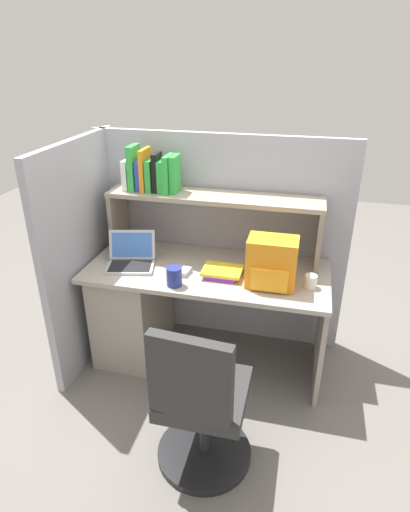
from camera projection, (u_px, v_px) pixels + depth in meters
ground_plane at (207, 357)px, 3.19m from camera, size 8.00×8.00×0.00m
desk at (154, 303)px, 3.10m from camera, size 1.60×0.70×0.73m
cubicle_partition_rear at (219, 241)px, 3.19m from camera, size 1.84×0.05×1.55m
cubicle_partition_left at (86, 253)px, 2.99m from camera, size 0.05×1.06×1.55m
overhead_hutch at (214, 209)px, 2.89m from camera, size 1.44×0.28×0.45m
reference_books_on_shelf at (151, 173)px, 2.89m from camera, size 0.37×0.19×0.30m
laptop at (131, 259)px, 2.90m from camera, size 0.36×0.33×0.22m
backpack at (272, 263)px, 2.62m from camera, size 0.30×0.23×0.31m
computer_mouse at (185, 272)px, 2.80m from camera, size 0.07×0.11×0.03m
paper_cup at (311, 281)px, 2.64m from camera, size 0.08×0.08×0.08m
snack_canister at (174, 276)px, 2.65m from camera, size 0.10×0.10×0.12m
desk_book_stack at (222, 272)px, 2.77m from camera, size 0.25×0.19×0.05m
office_chair at (201, 409)px, 2.21m from camera, size 0.52×0.52×0.93m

